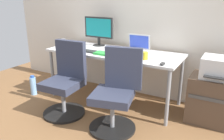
# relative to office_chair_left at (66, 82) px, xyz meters

# --- Properties ---
(ground_plane) EXTENTS (5.28, 5.28, 0.00)m
(ground_plane) POSITION_rel_office_chair_left_xyz_m (0.36, 0.62, -0.42)
(ground_plane) COLOR brown
(back_wall) EXTENTS (4.40, 0.04, 2.60)m
(back_wall) POSITION_rel_office_chair_left_xyz_m (0.36, 1.06, 0.88)
(back_wall) COLOR silver
(back_wall) RESTS_ON ground
(desk) EXTENTS (1.86, 0.72, 0.74)m
(desk) POSITION_rel_office_chair_left_xyz_m (0.36, 0.62, 0.25)
(desk) COLOR silver
(desk) RESTS_ON ground
(office_chair_left) EXTENTS (0.54, 0.54, 0.94)m
(office_chair_left) POSITION_rel_office_chair_left_xyz_m (0.00, 0.00, 0.00)
(office_chair_left) COLOR black
(office_chair_left) RESTS_ON ground
(office_chair_right) EXTENTS (0.54, 0.54, 0.94)m
(office_chair_right) POSITION_rel_office_chair_left_xyz_m (0.73, -0.00, 0.00)
(office_chair_right) COLOR black
(office_chair_right) RESTS_ON ground
(side_cabinet) EXTENTS (0.59, 0.42, 0.57)m
(side_cabinet) POSITION_rel_office_chair_left_xyz_m (1.70, 0.67, -0.14)
(side_cabinet) COLOR brown
(side_cabinet) RESTS_ON ground
(printer) EXTENTS (0.38, 0.40, 0.24)m
(printer) POSITION_rel_office_chair_left_xyz_m (1.70, 0.67, 0.27)
(printer) COLOR silver
(printer) RESTS_ON side_cabinet
(water_bottle_on_floor) EXTENTS (0.09, 0.09, 0.31)m
(water_bottle_on_floor) POSITION_rel_office_chair_left_xyz_m (-0.82, 0.18, -0.28)
(water_bottle_on_floor) COLOR #8CBFF2
(water_bottle_on_floor) RESTS_ON ground
(desktop_monitor) EXTENTS (0.48, 0.18, 0.43)m
(desktop_monitor) POSITION_rel_office_chair_left_xyz_m (-0.02, 0.84, 0.56)
(desktop_monitor) COLOR #262626
(desktop_monitor) RESTS_ON desk
(open_laptop) EXTENTS (0.31, 0.26, 0.23)m
(open_laptop) POSITION_rel_office_chair_left_xyz_m (0.63, 0.78, 0.37)
(open_laptop) COLOR silver
(open_laptop) RESTS_ON desk
(keyboard_by_monitor) EXTENTS (0.34, 0.12, 0.02)m
(keyboard_by_monitor) POSITION_rel_office_chair_left_xyz_m (0.01, 0.43, 0.32)
(keyboard_by_monitor) COLOR #2D2D2D
(keyboard_by_monitor) RESTS_ON desk
(keyboard_by_laptop) EXTENTS (0.34, 0.12, 0.02)m
(keyboard_by_laptop) POSITION_rel_office_chair_left_xyz_m (0.65, 0.47, 0.32)
(keyboard_by_laptop) COLOR #515156
(keyboard_by_laptop) RESTS_ON desk
(mouse_by_monitor) EXTENTS (0.06, 0.10, 0.03)m
(mouse_by_monitor) POSITION_rel_office_chair_left_xyz_m (1.14, 0.33, 0.33)
(mouse_by_monitor) COLOR #2D2D2D
(mouse_by_monitor) RESTS_ON desk
(mouse_by_laptop) EXTENTS (0.06, 0.10, 0.03)m
(mouse_by_laptop) POSITION_rel_office_chair_left_xyz_m (0.42, 0.81, 0.33)
(mouse_by_laptop) COLOR #B7B7B7
(mouse_by_laptop) RESTS_ON desk
(coffee_mug) EXTENTS (0.08, 0.08, 0.09)m
(coffee_mug) POSITION_rel_office_chair_left_xyz_m (0.88, 0.45, 0.36)
(coffee_mug) COLOR yellow
(coffee_mug) RESTS_ON desk
(pen_cup) EXTENTS (0.07, 0.07, 0.10)m
(pen_cup) POSITION_rel_office_chair_left_xyz_m (-0.50, 0.57, 0.37)
(pen_cup) COLOR slate
(pen_cup) RESTS_ON desk
(notebook) EXTENTS (0.21, 0.15, 0.03)m
(notebook) POSITION_rel_office_chair_left_xyz_m (0.31, 0.41, 0.33)
(notebook) COLOR green
(notebook) RESTS_ON desk
(paper_pile) EXTENTS (0.21, 0.30, 0.01)m
(paper_pile) POSITION_rel_office_chair_left_xyz_m (1.04, 0.66, 0.32)
(paper_pile) COLOR white
(paper_pile) RESTS_ON desk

